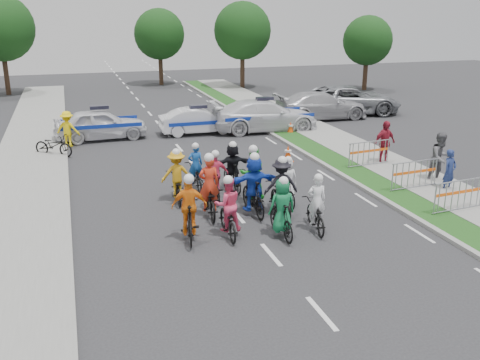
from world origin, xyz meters
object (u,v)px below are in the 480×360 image
object	(u,v)px
rider_0	(316,211)
rider_5	(254,189)
rider_7	(287,186)
rider_9	(215,181)
rider_6	(209,195)
police_car_1	(199,121)
rider_11	(232,170)
marshal_hiviz	(68,129)
cone_1	(290,128)
parked_bike	(54,145)
rider_1	(282,213)
police_car_2	(264,116)
rider_2	(228,213)
rider_8	(252,182)
cone_0	(288,154)
tree_2	(368,41)
rider_12	(196,173)
barrier_1	(414,176)
barrier_2	(369,155)
spectator_1	(441,158)
tree_3	(0,28)
rider_3	(189,215)
spectator_2	(385,143)
barrier_0	(459,197)
tree_4	(159,34)
civilian_suv	(349,100)
civilian_sedan	(321,106)
tree_1	(242,31)
rider_10	(177,181)

from	to	relation	value
rider_0	rider_5	bearing A→B (deg)	-43.49
rider_7	rider_9	bearing A→B (deg)	-26.37
rider_6	police_car_1	xyz separation A→B (m)	(2.43, 11.41, -0.01)
rider_11	marshal_hiviz	bearing A→B (deg)	-60.61
cone_1	parked_bike	world-z (taller)	parked_bike
rider_1	police_car_2	size ratio (longest dim) A/B	0.32
rider_2	rider_8	bearing A→B (deg)	-120.10
rider_7	parked_bike	size ratio (longest dim) A/B	0.90
police_car_1	parked_bike	world-z (taller)	police_car_1
cone_0	tree_2	distance (m)	22.86
rider_12	barrier_1	size ratio (longest dim) A/B	0.86
rider_8	barrier_2	bearing A→B (deg)	-148.88
spectator_1	tree_3	xyz separation A→B (m)	(-17.19, 28.12, 3.93)
rider_3	spectator_2	world-z (taller)	rider_3
rider_9	tree_2	distance (m)	28.37
spectator_1	police_car_2	bearing A→B (deg)	101.79
rider_0	barrier_2	bearing A→B (deg)	-123.57
rider_3	rider_6	size ratio (longest dim) A/B	0.95
rider_8	rider_11	world-z (taller)	rider_8
rider_9	barrier_2	xyz separation A→B (m)	(6.99, 1.85, -0.13)
rider_12	spectator_1	distance (m)	9.06
rider_1	rider_2	xyz separation A→B (m)	(-1.44, 0.53, -0.03)
spectator_2	cone_1	size ratio (longest dim) A/B	2.64
rider_9	police_car_1	distance (m)	10.31
marshal_hiviz	barrier_0	bearing A→B (deg)	153.88
barrier_1	tree_2	distance (m)	25.55
parked_bike	tree_4	distance (m)	23.65
marshal_hiviz	cone_0	xyz separation A→B (m)	(8.85, -5.55, -0.50)
rider_11	civilian_suv	world-z (taller)	rider_11
tree_3	cone_1	bearing A→B (deg)	-51.36
rider_6	spectator_2	size ratio (longest dim) A/B	1.12
rider_0	barrier_2	xyz separation A→B (m)	(4.86, 5.20, -0.02)
rider_7	spectator_2	size ratio (longest dim) A/B	0.91
rider_7	barrier_1	distance (m)	4.86
barrier_0	civilian_sedan	bearing A→B (deg)	80.11
civilian_suv	tree_4	size ratio (longest dim) A/B	0.99
rider_7	cone_1	world-z (taller)	rider_7
rider_1	cone_0	world-z (taller)	rider_1
rider_5	tree_3	xyz separation A→B (m)	(-9.52, 29.07, 4.04)
rider_12	tree_4	world-z (taller)	tree_4
rider_11	tree_1	size ratio (longest dim) A/B	0.27
rider_7	cone_0	world-z (taller)	rider_7
parked_bike	tree_3	world-z (taller)	tree_3
parked_bike	tree_1	world-z (taller)	tree_1
rider_10	civilian_suv	size ratio (longest dim) A/B	0.30
tree_3	tree_4	size ratio (longest dim) A/B	1.17
rider_9	barrier_2	world-z (taller)	rider_9
rider_2	cone_1	bearing A→B (deg)	-117.39
police_car_1	barrier_0	distance (m)	14.60
rider_10	rider_12	distance (m)	1.48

